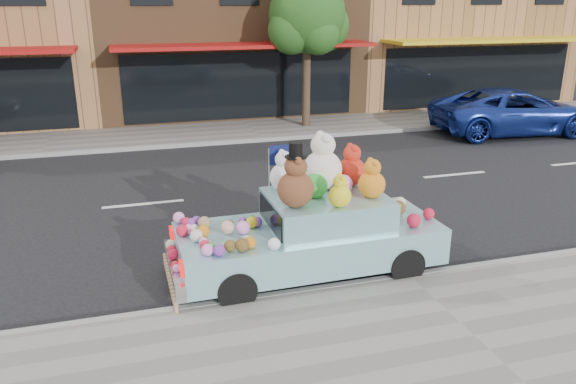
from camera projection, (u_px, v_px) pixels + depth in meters
name	position (u px, v px, depth m)	size (l,w,h in m)	color
ground	(311.00, 188.00, 13.75)	(120.00, 120.00, 0.00)	black
near_sidewalk	(460.00, 326.00, 7.83)	(60.00, 3.00, 0.12)	gray
far_sidewalk	(252.00, 130.00, 19.63)	(60.00, 3.00, 0.12)	gray
near_kerb	(408.00, 277.00, 9.19)	(60.00, 0.12, 0.13)	gray
far_kerb	(262.00, 140.00, 18.27)	(60.00, 0.12, 0.13)	gray
storefront_mid	(221.00, 19.00, 23.44)	(10.00, 9.80, 7.30)	brown
storefront_right	(433.00, 17.00, 26.11)	(10.00, 9.80, 7.30)	#A76F46
street_tree	(307.00, 21.00, 19.04)	(3.00, 2.70, 5.22)	#38281C
car_blue	(514.00, 111.00, 19.18)	(2.55, 5.54, 1.54)	navy
art_car	(311.00, 227.00, 9.26)	(4.51, 1.82, 2.37)	black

